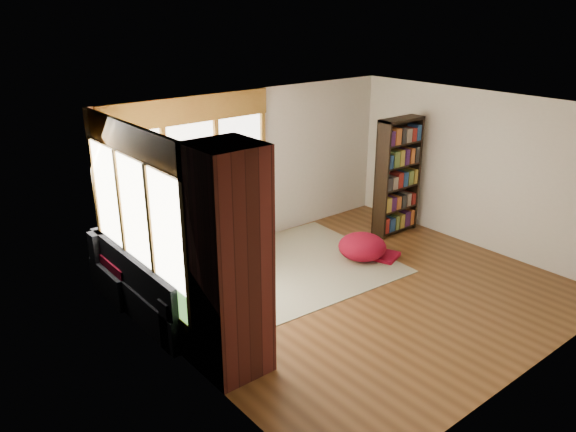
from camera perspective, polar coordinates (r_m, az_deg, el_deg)
floor at (r=8.19m, az=7.22°, el=-7.61°), size 5.50×5.50×0.00m
ceiling at (r=7.33m, az=8.14°, el=10.59°), size 5.50×5.50×0.00m
wall_back at (r=9.46m, az=-3.39°, el=4.97°), size 5.50×0.04×2.60m
wall_front at (r=6.36m, az=24.20°, el=-5.03°), size 5.50×0.04×2.60m
wall_left at (r=6.09m, az=-10.58°, el=-4.56°), size 0.04×5.00×2.60m
wall_right at (r=9.76m, az=18.90°, el=4.38°), size 0.04×5.00×2.60m
windows_back at (r=8.80m, az=-9.63°, el=3.84°), size 2.82×0.10×1.90m
windows_left at (r=7.09m, az=-15.12°, el=-0.81°), size 0.10×2.62×1.90m
roller_blind at (r=7.70m, az=-17.79°, el=3.79°), size 0.03×0.72×0.90m
brick_chimney at (r=5.97m, az=-6.00°, el=-4.82°), size 0.70×0.70×2.60m
sectional_sofa at (r=8.21m, az=-11.05°, el=-5.39°), size 2.20×2.20×0.80m
area_rug at (r=8.73m, az=-0.69°, el=-5.50°), size 3.50×2.76×0.01m
bookshelf at (r=10.03m, az=11.09°, el=3.95°), size 0.89×0.30×2.07m
pouf at (r=9.11m, az=7.56°, el=-3.04°), size 0.97×0.97×0.42m
dog_tan at (r=8.17m, az=-12.24°, el=-2.00°), size 0.96×0.93×0.47m
dog_brindle at (r=7.71m, az=-9.21°, el=-3.39°), size 0.76×0.88×0.43m
throw_pillows at (r=8.10m, az=-10.93°, el=-2.01°), size 1.98×1.68×0.45m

